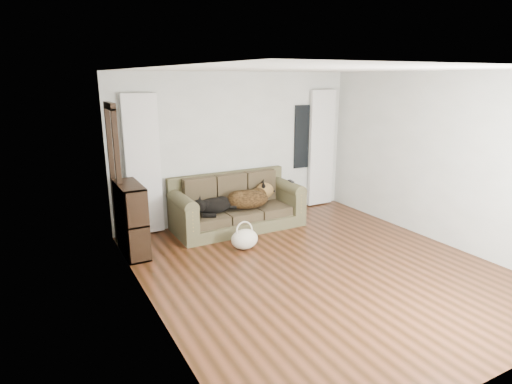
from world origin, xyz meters
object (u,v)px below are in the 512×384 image
dog_black_lab (212,205)px  dog_shepherd (249,199)px  tote_bag (245,239)px  sofa (238,202)px  bookshelf (132,221)px

dog_black_lab → dog_shepherd: size_ratio=0.76×
dog_black_lab → tote_bag: dog_black_lab is taller
dog_shepherd → tote_bag: 1.04m
dog_black_lab → sofa: bearing=8.4°
dog_black_lab → tote_bag: 0.92m
dog_shepherd → tote_bag: dog_shepherd is taller
dog_black_lab → dog_shepherd: dog_shepherd is taller
sofa → dog_shepherd: bearing=-14.9°
dog_black_lab → bookshelf: bookshelf is taller
dog_shepherd → bookshelf: 2.04m
dog_shepherd → bookshelf: (-2.03, -0.21, 0.01)m
dog_black_lab → bookshelf: bearing=-167.4°
sofa → dog_shepherd: sofa is taller
dog_black_lab → tote_bag: (0.16, -0.85, -0.32)m
dog_black_lab → dog_shepherd: (0.68, -0.01, 0.01)m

